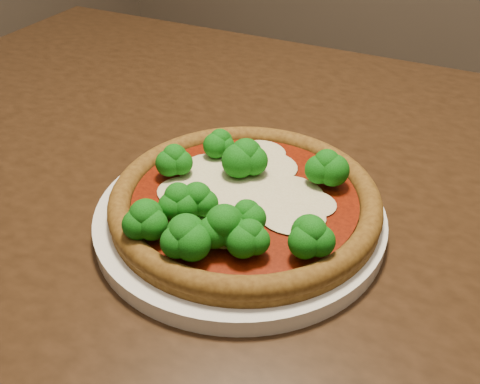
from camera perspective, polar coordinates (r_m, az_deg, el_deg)
The scene contains 3 objects.
dining_table at distance 0.68m, azimuth 1.30°, elevation -4.99°, with size 1.31×0.95×0.75m.
plate at distance 0.55m, azimuth 0.00°, elevation -2.62°, with size 0.30×0.30×0.02m, color silver.
pizza at distance 0.53m, azimuth 0.11°, elevation -0.65°, with size 0.27×0.27×0.06m.
Camera 1 is at (-0.00, -0.39, 1.10)m, focal length 40.00 mm.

